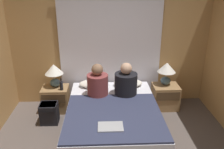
% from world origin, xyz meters
% --- Properties ---
extents(wall_back, '(4.02, 0.06, 2.50)m').
position_xyz_m(wall_back, '(0.00, 2.06, 1.25)').
color(wall_back, tan).
rests_on(wall_back, ground_plane).
extents(curtain_panel, '(2.19, 0.03, 2.14)m').
position_xyz_m(curtain_panel, '(0.00, 2.00, 1.07)').
color(curtain_panel, silver).
rests_on(curtain_panel, ground_plane).
extents(bed, '(1.55, 2.05, 0.47)m').
position_xyz_m(bed, '(0.00, 0.92, 0.23)').
color(bed, olive).
rests_on(bed, ground_plane).
extents(nightstand_left, '(0.50, 0.42, 0.48)m').
position_xyz_m(nightstand_left, '(-1.09, 1.67, 0.24)').
color(nightstand_left, '#937047').
rests_on(nightstand_left, ground_plane).
extents(nightstand_right, '(0.50, 0.42, 0.48)m').
position_xyz_m(nightstand_right, '(1.09, 1.67, 0.24)').
color(nightstand_right, '#937047').
rests_on(nightstand_right, ground_plane).
extents(lamp_left, '(0.35, 0.35, 0.45)m').
position_xyz_m(lamp_left, '(-1.09, 1.74, 0.78)').
color(lamp_left, slate).
rests_on(lamp_left, nightstand_left).
extents(lamp_right, '(0.35, 0.35, 0.45)m').
position_xyz_m(lamp_right, '(1.09, 1.74, 0.78)').
color(lamp_right, slate).
rests_on(lamp_right, nightstand_right).
extents(pillow_left, '(0.56, 0.34, 0.12)m').
position_xyz_m(pillow_left, '(-0.34, 1.73, 0.53)').
color(pillow_left, silver).
rests_on(pillow_left, bed).
extents(pillow_right, '(0.56, 0.34, 0.12)m').
position_xyz_m(pillow_right, '(0.34, 1.73, 0.53)').
color(pillow_right, silver).
rests_on(pillow_right, bed).
extents(blanket_on_bed, '(1.49, 1.38, 0.03)m').
position_xyz_m(blanket_on_bed, '(0.00, 0.61, 0.48)').
color(blanket_on_bed, '#2D334C').
rests_on(blanket_on_bed, bed).
extents(person_left_in_bed, '(0.38, 0.38, 0.60)m').
position_xyz_m(person_left_in_bed, '(-0.25, 1.34, 0.71)').
color(person_left_in_bed, brown).
rests_on(person_left_in_bed, bed).
extents(person_right_in_bed, '(0.41, 0.41, 0.61)m').
position_xyz_m(person_right_in_bed, '(0.25, 1.34, 0.71)').
color(person_right_in_bed, black).
rests_on(person_right_in_bed, bed).
extents(beer_bottle_on_left_stand, '(0.06, 0.06, 0.23)m').
position_xyz_m(beer_bottle_on_left_stand, '(-0.94, 1.57, 0.57)').
color(beer_bottle_on_left_stand, black).
rests_on(beer_bottle_on_left_stand, nightstand_left).
extents(laptop_on_bed, '(0.35, 0.25, 0.02)m').
position_xyz_m(laptop_on_bed, '(-0.06, 0.28, 0.51)').
color(laptop_on_bed, '#9EA0A5').
rests_on(laptop_on_bed, blanket_on_bed).
extents(backpack_on_floor, '(0.31, 0.28, 0.39)m').
position_xyz_m(backpack_on_floor, '(-1.13, 1.21, 0.22)').
color(backpack_on_floor, black).
rests_on(backpack_on_floor, ground_plane).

